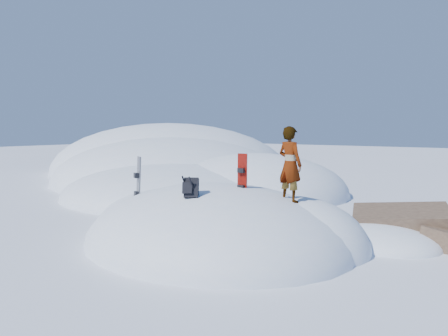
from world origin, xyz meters
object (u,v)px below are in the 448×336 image
Objects in this scene: backpack at (191,188)px; person at (290,165)px; snowboard_dark at (138,187)px; snowboard_red at (242,181)px.

backpack is 2.33m from person.
backpack is 0.30× the size of person.
snowboard_dark is at bearing 132.66° from backpack.
snowboard_red is 1.26m from person.
snowboard_dark is 3.10× the size of backpack.
snowboard_red is 2.57× the size of backpack.
snowboard_dark is at bearing -168.12° from snowboard_red.
backpack is at bearing 16.20° from snowboard_dark.
person is at bearing 10.46° from backpack.
person is (3.96, 1.03, 0.72)m from snowboard_dark.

